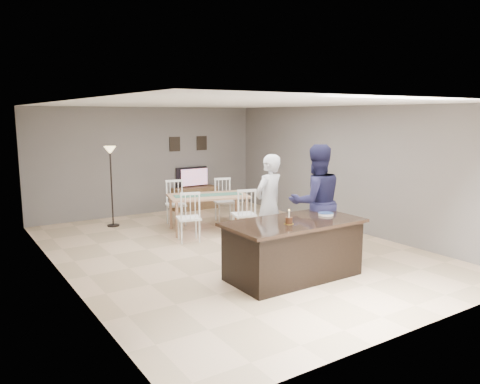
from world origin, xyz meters
TOP-DOWN VIEW (x-y plane):
  - floor at (0.00, 0.00)m, footprint 8.00×8.00m
  - room_shell at (0.00, 0.00)m, footprint 8.00×8.00m
  - kitchen_island at (0.00, -1.80)m, footprint 2.15×1.10m
  - tv_console at (1.20, 3.77)m, footprint 1.20×0.40m
  - television at (1.20, 3.84)m, footprint 0.91×0.12m
  - tv_screen_glow at (1.20, 3.76)m, footprint 0.78×0.00m
  - picture_frames at (1.15, 3.98)m, footprint 1.10×0.02m
  - doorway at (-2.99, -2.30)m, footprint 0.00×2.10m
  - woman at (0.47, -0.53)m, footprint 0.75×0.58m
  - man at (0.95, -1.25)m, footprint 1.16×1.02m
  - birthday_cake at (-0.19, -1.92)m, footprint 0.14×0.14m
  - plate_stack at (0.70, -1.77)m, footprint 0.25×0.25m
  - dining_table at (0.35, 1.51)m, footprint 2.05×2.26m
  - floor_lamp at (-1.26, 3.07)m, footprint 0.27×0.27m

SIDE VIEW (x-z plane):
  - floor at x=0.00m, z-range 0.00..0.00m
  - tv_console at x=1.20m, z-range 0.00..0.60m
  - kitchen_island at x=0.00m, z-range 0.00..0.90m
  - dining_table at x=0.35m, z-range 0.14..1.17m
  - television at x=1.20m, z-range 0.60..1.13m
  - tv_screen_glow at x=1.20m, z-range 0.48..1.26m
  - woman at x=0.47m, z-range 0.00..1.81m
  - plate_stack at x=0.70m, z-range 0.90..0.94m
  - birthday_cake at x=-0.19m, z-range 0.84..1.06m
  - man at x=0.95m, z-range 0.00..2.01m
  - doorway at x=-2.99m, z-range -0.07..2.58m
  - floor_lamp at x=-1.26m, z-range 0.50..2.32m
  - room_shell at x=0.00m, z-range -2.32..5.68m
  - picture_frames at x=1.15m, z-range 1.56..1.94m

